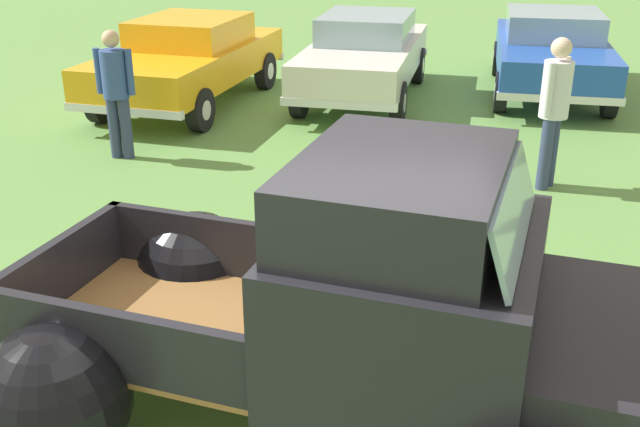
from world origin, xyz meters
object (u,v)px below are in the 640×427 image
object	(u,v)px
vintage_pickup_truck	(369,329)
show_car_2	(551,50)
show_car_1	(365,53)
show_car_0	(189,58)
spectator_1	(554,104)
spectator_0	(116,87)

from	to	relation	value
vintage_pickup_truck	show_car_2	size ratio (longest dim) A/B	1.07
show_car_1	show_car_2	xyz separation A→B (m)	(3.30, 0.44, 0.00)
show_car_0	spectator_1	size ratio (longest dim) A/B	2.63
vintage_pickup_truck	spectator_1	xyz separation A→B (m)	(2.26, 4.55, 0.28)
show_car_1	spectator_0	xyz separation A→B (m)	(-3.33, -3.37, 0.20)
show_car_1	spectator_1	world-z (taller)	spectator_1
show_car_1	spectator_0	distance (m)	4.74
vintage_pickup_truck	spectator_0	bearing A→B (deg)	137.30
vintage_pickup_truck	show_car_1	world-z (taller)	vintage_pickup_truck
spectator_0	spectator_1	bearing A→B (deg)	-90.81
show_car_0	spectator_1	world-z (taller)	spectator_1
spectator_0	spectator_1	xyz separation A→B (m)	(5.47, -0.92, 0.07)
show_car_1	spectator_1	distance (m)	4.80
vintage_pickup_truck	show_car_1	xyz separation A→B (m)	(0.13, 8.84, 0.02)
vintage_pickup_truck	spectator_1	world-z (taller)	vintage_pickup_truck
vintage_pickup_truck	show_car_0	size ratio (longest dim) A/B	1.05
spectator_0	spectator_1	distance (m)	5.55
show_car_0	show_car_1	size ratio (longest dim) A/B	1.01
show_car_0	show_car_2	distance (m)	6.33
show_car_1	vintage_pickup_truck	bearing A→B (deg)	10.07
spectator_0	spectator_1	world-z (taller)	spectator_1
show_car_2	spectator_0	xyz separation A→B (m)	(-6.63, -3.82, 0.19)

